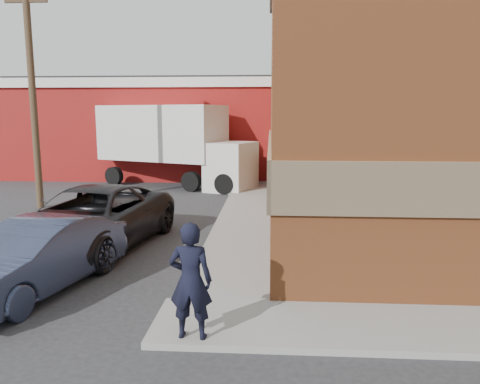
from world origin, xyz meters
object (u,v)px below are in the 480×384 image
(sedan, at_px, (37,257))
(box_truck, at_px, (175,140))
(man, at_px, (191,281))
(utility_pole, at_px, (32,84))
(suv_a, at_px, (91,219))
(warehouse, at_px, (148,127))
(brick_building, at_px, (469,84))

(sedan, distance_m, box_truck, 14.36)
(sedan, bearing_deg, man, -16.27)
(utility_pole, distance_m, suv_a, 7.93)
(warehouse, height_order, utility_pole, utility_pole)
(utility_pole, bearing_deg, warehouse, 82.23)
(utility_pole, distance_m, man, 13.60)
(man, height_order, sedan, man)
(brick_building, relative_size, man, 9.69)
(utility_pole, xyz_separation_m, suv_a, (4.18, -5.50, -3.90))
(brick_building, xyz_separation_m, warehouse, (-14.50, 11.00, -1.87))
(brick_building, bearing_deg, man, -128.01)
(box_truck, bearing_deg, brick_building, -4.41)
(warehouse, relative_size, man, 8.66)
(box_truck, bearing_deg, warehouse, 139.36)
(utility_pole, bearing_deg, man, -53.68)
(warehouse, relative_size, suv_a, 2.69)
(warehouse, height_order, man, warehouse)
(utility_pole, relative_size, box_truck, 1.06)
(brick_building, height_order, warehouse, brick_building)
(sedan, relative_size, box_truck, 0.53)
(brick_building, bearing_deg, warehouse, 142.80)
(suv_a, xyz_separation_m, box_truck, (0.05, 11.27, 1.49))
(brick_building, height_order, utility_pole, brick_building)
(man, distance_m, suv_a, 6.19)
(warehouse, xyz_separation_m, box_truck, (2.73, -5.23, -0.47))
(box_truck, bearing_deg, suv_a, -68.51)
(utility_pole, height_order, man, utility_pole)
(box_truck, bearing_deg, man, -56.09)
(warehouse, xyz_separation_m, utility_pole, (-1.50, -11.00, 1.93))
(warehouse, distance_m, man, 22.51)
(sedan, bearing_deg, suv_a, 104.08)
(warehouse, distance_m, suv_a, 16.83)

